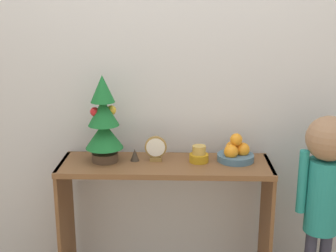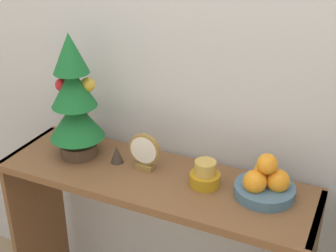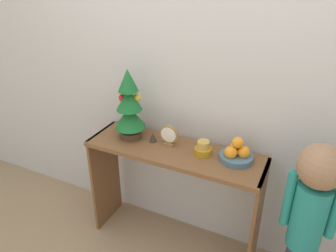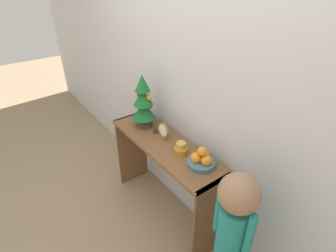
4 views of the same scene
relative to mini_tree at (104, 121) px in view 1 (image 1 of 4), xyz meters
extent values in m
cube|color=silver|center=(0.34, 0.21, 0.21)|extent=(7.00, 0.05, 2.50)
cube|color=brown|center=(0.34, -0.02, -0.25)|extent=(1.19, 0.37, 0.03)
cube|color=brown|center=(-0.24, -0.02, -0.64)|extent=(0.02, 0.34, 0.80)
cube|color=brown|center=(0.92, -0.02, -0.64)|extent=(0.02, 0.34, 0.80)
cylinder|color=#4C3828|center=(0.00, 0.00, -0.21)|extent=(0.15, 0.15, 0.05)
cylinder|color=brown|center=(0.00, 0.00, -0.16)|extent=(0.02, 0.02, 0.04)
cone|color=#19662D|center=(0.00, 0.00, -0.08)|extent=(0.21, 0.21, 0.15)
cone|color=#19662D|center=(0.00, 0.00, 0.05)|extent=(0.17, 0.17, 0.15)
cone|color=#19662D|center=(0.00, 0.00, 0.18)|extent=(0.13, 0.13, 0.15)
sphere|color=red|center=(0.00, 0.07, -0.06)|extent=(0.05, 0.05, 0.05)
sphere|color=red|center=(-0.05, -0.01, 0.06)|extent=(0.05, 0.05, 0.05)
sphere|color=gold|center=(0.04, 0.04, 0.05)|extent=(0.06, 0.06, 0.06)
cylinder|color=#476B84|center=(0.74, 0.03, -0.21)|extent=(0.21, 0.21, 0.04)
sphere|color=orange|center=(0.78, 0.04, -0.17)|extent=(0.08, 0.08, 0.08)
sphere|color=orange|center=(0.72, 0.07, -0.17)|extent=(0.08, 0.08, 0.08)
sphere|color=orange|center=(0.71, 0.00, -0.17)|extent=(0.08, 0.08, 0.08)
sphere|color=orange|center=(0.74, 0.03, -0.11)|extent=(0.07, 0.07, 0.07)
cylinder|color=#B78419|center=(0.53, 0.00, -0.21)|extent=(0.11, 0.11, 0.05)
cylinder|color=gold|center=(0.53, 0.00, -0.16)|extent=(0.08, 0.08, 0.05)
cube|color=olive|center=(0.29, 0.01, -0.22)|extent=(0.07, 0.04, 0.02)
cylinder|color=olive|center=(0.29, 0.01, -0.15)|extent=(0.12, 0.02, 0.12)
cylinder|color=white|center=(0.29, 0.00, -0.15)|extent=(0.11, 0.00, 0.11)
cone|color=#382D23|center=(0.17, 0.01, -0.20)|extent=(0.05, 0.05, 0.07)
cylinder|color=teal|center=(1.20, -0.13, -0.37)|extent=(0.18, 0.18, 0.41)
sphere|color=#997051|center=(1.20, -0.13, -0.05)|extent=(0.24, 0.24, 0.24)
cylinder|color=teal|center=(1.08, -0.13, -0.29)|extent=(0.05, 0.05, 0.35)
camera|label=1|loc=(0.43, -2.48, 0.68)|focal=50.00mm
camera|label=2|loc=(1.00, -1.32, 0.69)|focal=50.00mm
camera|label=3|loc=(1.10, -1.69, 0.88)|focal=35.00mm
camera|label=4|loc=(1.80, -1.07, 1.02)|focal=28.00mm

